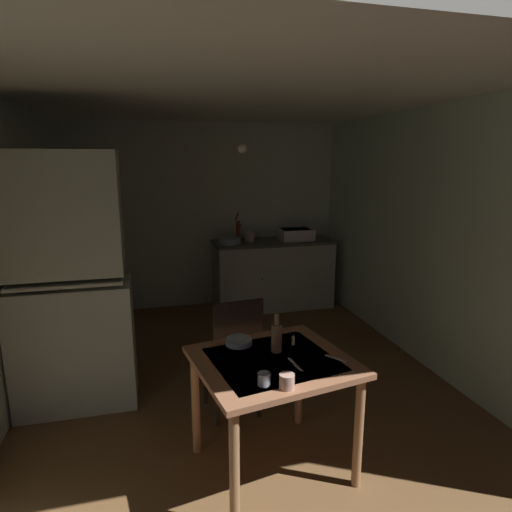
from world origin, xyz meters
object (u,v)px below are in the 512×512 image
(dining_table, at_px, (273,375))
(glass_bottle, at_px, (277,337))
(serving_bowl_wide, at_px, (239,341))
(hand_pump, at_px, (238,229))
(mixing_bowl_counter, at_px, (230,241))
(mug_dark, at_px, (264,379))
(hutch_cabinet, at_px, (70,293))
(sink_basin, at_px, (296,234))
(chair_far_side, at_px, (234,356))

(dining_table, distance_m, glass_bottle, 0.24)
(serving_bowl_wide, bearing_deg, dining_table, -59.38)
(hand_pump, relative_size, mixing_bowl_counter, 1.40)
(mixing_bowl_counter, height_order, mug_dark, mixing_bowl_counter)
(mixing_bowl_counter, height_order, serving_bowl_wide, mixing_bowl_counter)
(hutch_cabinet, xyz_separation_m, glass_bottle, (1.37, -1.01, -0.09))
(dining_table, bearing_deg, mixing_bowl_counter, 84.16)
(hand_pump, bearing_deg, glass_bottle, -97.37)
(hand_pump, xyz_separation_m, dining_table, (-0.44, -3.09, -0.43))
(sink_basin, relative_size, glass_bottle, 1.75)
(mixing_bowl_counter, distance_m, serving_bowl_wide, 2.77)
(sink_basin, bearing_deg, glass_bottle, -111.69)
(serving_bowl_wide, bearing_deg, chair_far_side, 83.86)
(mixing_bowl_counter, distance_m, chair_far_side, 2.44)
(hand_pump, xyz_separation_m, mug_dark, (-0.57, -3.37, -0.28))
(serving_bowl_wide, bearing_deg, glass_bottle, -37.85)
(sink_basin, distance_m, chair_far_side, 2.80)
(mug_dark, bearing_deg, mixing_bowl_counter, 82.33)
(mixing_bowl_counter, xyz_separation_m, glass_bottle, (-0.25, -2.89, -0.09))
(dining_table, bearing_deg, chair_far_side, 100.39)
(dining_table, bearing_deg, sink_basin, 68.11)
(mixing_bowl_counter, bearing_deg, hutch_cabinet, -130.75)
(mug_dark, bearing_deg, dining_table, 64.48)
(hutch_cabinet, bearing_deg, sink_basin, 37.27)
(sink_basin, distance_m, glass_bottle, 3.17)
(glass_bottle, bearing_deg, hutch_cabinet, 143.55)
(sink_basin, height_order, serving_bowl_wide, sink_basin)
(serving_bowl_wide, height_order, mug_dark, mug_dark)
(sink_basin, distance_m, serving_bowl_wide, 3.11)
(glass_bottle, bearing_deg, hand_pump, 82.63)
(hutch_cabinet, relative_size, dining_table, 1.94)
(sink_basin, xyz_separation_m, serving_bowl_wide, (-1.38, -2.78, -0.21))
(sink_basin, bearing_deg, dining_table, -111.89)
(mixing_bowl_counter, xyz_separation_m, dining_table, (-0.31, -3.00, -0.30))
(hand_pump, xyz_separation_m, mixing_bowl_counter, (-0.13, -0.10, -0.13))
(sink_basin, bearing_deg, mug_dark, -112.21)
(chair_far_side, xyz_separation_m, serving_bowl_wide, (-0.04, -0.37, 0.28))
(chair_far_side, relative_size, serving_bowl_wide, 5.45)
(chair_far_side, xyz_separation_m, mug_dark, (-0.02, -0.92, 0.30))
(dining_table, xyz_separation_m, chair_far_side, (-0.12, 0.64, -0.16))
(dining_table, xyz_separation_m, serving_bowl_wide, (-0.16, 0.27, 0.13))
(hutch_cabinet, xyz_separation_m, mixing_bowl_counter, (1.62, 1.88, -0.00))
(mug_dark, bearing_deg, hutch_cabinet, 130.22)
(hutch_cabinet, distance_m, serving_bowl_wide, 1.45)
(hutch_cabinet, relative_size, chair_far_side, 2.10)
(hutch_cabinet, distance_m, hand_pump, 2.65)
(glass_bottle, bearing_deg, sink_basin, 68.31)
(serving_bowl_wide, distance_m, mug_dark, 0.55)
(sink_basin, bearing_deg, hand_pump, 176.70)
(hutch_cabinet, xyz_separation_m, serving_bowl_wide, (1.16, -0.85, -0.17))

